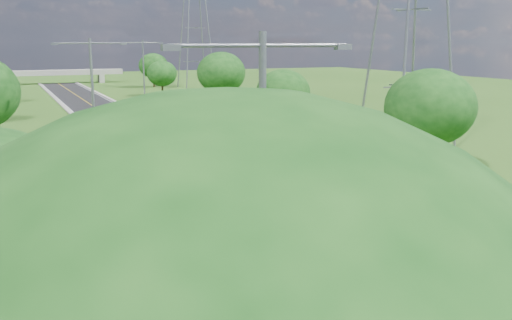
{
  "coord_description": "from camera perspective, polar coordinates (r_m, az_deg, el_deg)",
  "views": [
    {
      "loc": [
        -12.98,
        -3.04,
        9.7
      ],
      "look_at": [
        0.26,
        26.38,
        3.0
      ],
      "focal_mm": 40.0,
      "sensor_mm": 36.0,
      "label": 1
    }
  ],
  "objects": [
    {
      "name": "streetlight_far_right",
      "position": [
        83.32,
        -11.18,
        8.93
      ],
      "size": [
        5.9,
        0.25,
        10.0
      ],
      "color": "slate",
      "rests_on": "ground"
    },
    {
      "name": "tree_rb",
      "position": [
        44.2,
        16.99,
        5.06
      ],
      "size": [
        6.72,
        6.72,
        7.82
      ],
      "color": "black",
      "rests_on": "ground"
    },
    {
      "name": "bus_outbound",
      "position": [
        63.21,
        -9.22,
        4.15
      ],
      "size": [
        3.31,
        10.68,
        2.93
      ],
      "primitive_type": "imported",
      "rotation": [
        0.0,
        0.0,
        3.22
      ],
      "color": "beige",
      "rests_on": "road"
    },
    {
      "name": "tree_rf",
      "position": [
        126.98,
        -10.23,
        9.27
      ],
      "size": [
        6.3,
        6.3,
        7.33
      ],
      "color": "black",
      "rests_on": "ground"
    },
    {
      "name": "tree_rc",
      "position": [
        61.98,
        2.72,
        6.75
      ],
      "size": [
        5.88,
        5.88,
        6.84
      ],
      "color": "black",
      "rests_on": "ground"
    },
    {
      "name": "ground",
      "position": [
        65.09,
        -12.47,
        2.88
      ],
      "size": [
        260.0,
        260.0,
        0.0
      ],
      "primitive_type": "plane",
      "color": "#2B5116",
      "rests_on": "ground"
    },
    {
      "name": "curb_left",
      "position": [
        70.25,
        -16.89,
        3.38
      ],
      "size": [
        0.5,
        150.0,
        0.22
      ],
      "primitive_type": "cube",
      "color": "gray",
      "rests_on": "ground"
    },
    {
      "name": "overpass",
      "position": [
        143.81,
        -19.23,
        8.18
      ],
      "size": [
        30.0,
        3.0,
        3.2
      ],
      "color": "gray",
      "rests_on": "ground"
    },
    {
      "name": "road",
      "position": [
        70.91,
        -13.48,
        3.57
      ],
      "size": [
        8.0,
        150.0,
        0.06
      ],
      "primitive_type": "cube",
      "color": "black",
      "rests_on": "ground"
    },
    {
      "name": "speed_limit_sign",
      "position": [
        45.6,
        -0.33,
        1.5
      ],
      "size": [
        0.55,
        0.09,
        2.4
      ],
      "color": "slate",
      "rests_on": "ground"
    },
    {
      "name": "streetlight_near_left",
      "position": [
        17.0,
        0.64,
        -1.03
      ],
      "size": [
        5.9,
        0.25,
        10.0
      ],
      "color": "slate",
      "rests_on": "ground"
    },
    {
      "name": "power_tower_far",
      "position": [
        124.38,
        -6.13,
        13.65
      ],
      "size": [
        9.0,
        6.4,
        28.0
      ],
      "color": "slate",
      "rests_on": "ground"
    },
    {
      "name": "tree_re",
      "position": [
        106.79,
        -9.39,
        8.53
      ],
      "size": [
        5.46,
        5.46,
        6.35
      ],
      "color": "black",
      "rests_on": "ground"
    },
    {
      "name": "curb_right",
      "position": [
        71.8,
        -10.15,
        3.87
      ],
      "size": [
        0.5,
        150.0,
        0.22
      ],
      "primitive_type": "cube",
      "color": "gray",
      "rests_on": "ground"
    },
    {
      "name": "tree_rd",
      "position": [
        84.65,
        -3.5,
        8.71
      ],
      "size": [
        7.14,
        7.14,
        8.3
      ],
      "color": "black",
      "rests_on": "ground"
    },
    {
      "name": "bus_inbound",
      "position": [
        35.52,
        -7.29,
        -1.61
      ],
      "size": [
        2.7,
        10.8,
        3.0
      ],
      "primitive_type": "imported",
      "rotation": [
        0.0,
        0.0,
        -0.02
      ],
      "color": "silver",
      "rests_on": "road"
    },
    {
      "name": "streetlight_mid_left",
      "position": [
        48.69,
        -16.04,
        6.86
      ],
      "size": [
        5.9,
        0.25,
        10.0
      ],
      "color": "slate",
      "rests_on": "ground"
    }
  ]
}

